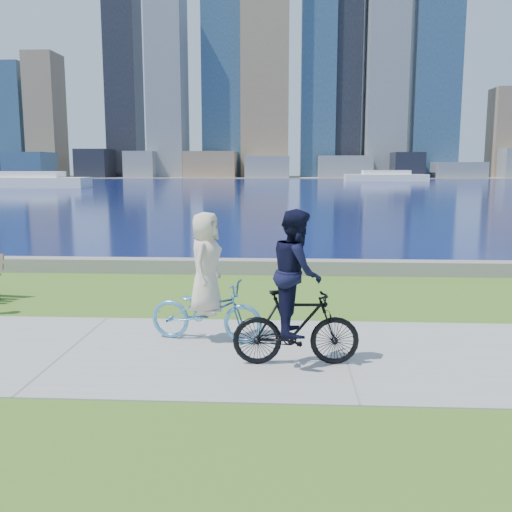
% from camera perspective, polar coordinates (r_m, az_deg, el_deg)
% --- Properties ---
extents(ground, '(320.00, 320.00, 0.00)m').
position_cam_1_polar(ground, '(8.87, -18.16, -8.97)').
color(ground, '#3C661A').
rests_on(ground, ground).
extents(concrete_path, '(80.00, 3.50, 0.02)m').
position_cam_1_polar(concrete_path, '(8.87, -18.17, -8.91)').
color(concrete_path, gray).
rests_on(concrete_path, ground).
extents(seawall, '(90.00, 0.50, 0.35)m').
position_cam_1_polar(seawall, '(14.61, -9.40, -0.96)').
color(seawall, slate).
rests_on(seawall, ground).
extents(bay_water, '(320.00, 131.00, 0.01)m').
position_cam_1_polar(bay_water, '(79.95, 0.93, 7.07)').
color(bay_water, '#0B164A').
rests_on(bay_water, ground).
extents(far_shore, '(320.00, 30.00, 0.12)m').
position_cam_1_polar(far_shore, '(137.90, 1.90, 7.89)').
color(far_shore, gray).
rests_on(far_shore, ground).
extents(city_skyline, '(176.22, 23.60, 76.00)m').
position_cam_1_polar(city_skyline, '(139.38, 2.23, 18.46)').
color(city_skyline, '#7A644B').
rests_on(city_skyline, ground).
extents(ferry_near, '(14.82, 4.23, 2.01)m').
position_cam_1_polar(ferry_near, '(77.44, -21.79, 6.99)').
color(ferry_near, white).
rests_on(ferry_near, ground).
extents(ferry_far, '(14.39, 4.11, 1.95)m').
position_cam_1_polar(ferry_far, '(104.25, 12.85, 7.73)').
color(ferry_far, white).
rests_on(ferry_far, ground).
extents(cyclist_woman, '(0.92, 1.85, 1.97)m').
position_cam_1_polar(cyclist_woman, '(8.70, -5.02, -3.76)').
color(cyclist_woman, '#559BCE').
rests_on(cyclist_woman, ground).
extents(cyclist_man, '(0.66, 1.72, 2.10)m').
position_cam_1_polar(cyclist_man, '(7.60, 4.05, -4.44)').
color(cyclist_man, black).
rests_on(cyclist_man, ground).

